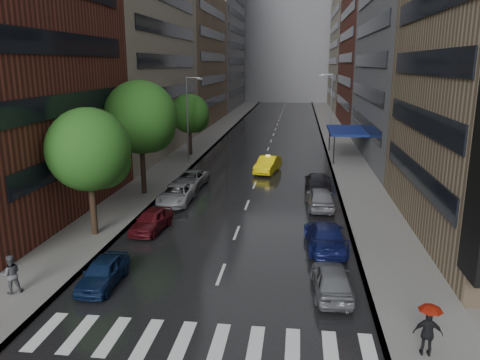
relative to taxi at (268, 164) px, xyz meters
name	(u,v)px	position (x,y,z in m)	size (l,w,h in m)	color
ground	(206,315)	(-0.81, -27.02, -0.79)	(220.00, 220.00, 0.00)	gray
road	(273,137)	(-0.81, 22.98, -0.79)	(14.00, 140.00, 0.01)	black
sidewalk_left	(212,135)	(-9.81, 22.98, -0.72)	(4.00, 140.00, 0.15)	gray
sidewalk_right	(336,137)	(8.19, 22.98, -0.72)	(4.00, 140.00, 0.15)	gray
crosswalk	(200,343)	(-0.61, -29.02, -0.78)	(13.15, 2.80, 0.01)	silver
buildings_left	(183,27)	(-15.81, 31.77, 15.20)	(8.00, 108.00, 38.00)	maroon
buildings_right	(379,31)	(14.19, 29.68, 14.24)	(8.05, 109.10, 36.00)	#937A5B
building_far	(288,42)	(-0.81, 90.98, 15.21)	(40.00, 14.00, 32.00)	slate
tree_near	(89,150)	(-9.41, -18.64, 4.62)	(4.96, 4.96, 7.91)	#382619
tree_mid	(140,117)	(-9.41, -9.20, 5.48)	(5.74, 5.74, 9.15)	#382619
tree_far	(190,114)	(-9.41, 7.41, 4.04)	(4.44, 4.44, 7.07)	#382619
taxi	(268,164)	(0.00, 0.00, 0.00)	(1.67, 4.80, 1.58)	yellow
parked_cars_left	(169,202)	(-6.21, -13.29, -0.10)	(2.73, 23.03, 1.41)	#0D1C3C
parked_cars_right	(322,212)	(4.59, -14.43, -0.02)	(2.49, 23.00, 1.61)	slate
ped_black_umbrella	(10,268)	(-9.91, -26.42, 0.59)	(1.13, 1.08, 2.09)	#4C4D51
ped_red_umbrella	(429,326)	(7.67, -28.95, 0.53)	(1.05, 0.82, 2.01)	black
street_lamp_left	(188,118)	(-8.53, 2.98, 4.10)	(1.74, 0.22, 9.00)	gray
street_lamp_right	(330,106)	(6.91, 17.98, 4.10)	(1.74, 0.22, 9.00)	gray
awning	(347,131)	(8.18, 7.98, 2.34)	(4.00, 8.00, 3.12)	navy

